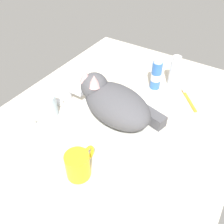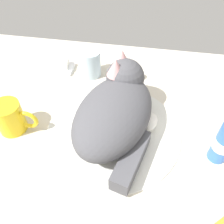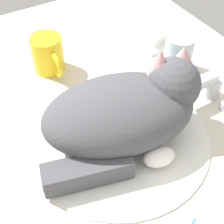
# 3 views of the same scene
# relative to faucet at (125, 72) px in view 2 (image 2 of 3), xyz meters

# --- Properties ---
(ground_plane) EXTENTS (1.10, 0.83, 0.03)m
(ground_plane) POSITION_rel_faucet_xyz_m (0.00, -0.22, -0.04)
(ground_plane) COLOR beige
(sink_basin) EXTENTS (0.34, 0.34, 0.01)m
(sink_basin) POSITION_rel_faucet_xyz_m (0.00, -0.22, -0.02)
(sink_basin) COLOR silver
(sink_basin) RESTS_ON ground_plane
(faucet) EXTENTS (0.12, 0.10, 0.06)m
(faucet) POSITION_rel_faucet_xyz_m (0.00, 0.00, 0.00)
(faucet) COLOR silver
(faucet) RESTS_ON ground_plane
(cat) EXTENTS (0.23, 0.33, 0.16)m
(cat) POSITION_rel_faucet_xyz_m (0.00, -0.20, 0.04)
(cat) COLOR #4C4C51
(cat) RESTS_ON sink_basin
(coffee_mug) EXTENTS (0.11, 0.07, 0.08)m
(coffee_mug) POSITION_rel_faucet_xyz_m (-0.26, -0.25, 0.01)
(coffee_mug) COLOR yellow
(coffee_mug) RESTS_ON ground_plane
(rinse_cup) EXTENTS (0.06, 0.06, 0.09)m
(rinse_cup) POSITION_rel_faucet_xyz_m (-0.11, 0.00, 0.02)
(rinse_cup) COLOR silver
(rinse_cup) RESTS_ON ground_plane
(soap_dish) EXTENTS (0.09, 0.06, 0.01)m
(soap_dish) POSITION_rel_faucet_xyz_m (-0.22, 0.01, -0.02)
(soap_dish) COLOR white
(soap_dish) RESTS_ON ground_plane
(soap_bar) EXTENTS (0.07, 0.05, 0.02)m
(soap_bar) POSITION_rel_faucet_xyz_m (-0.22, 0.01, -0.00)
(soap_bar) COLOR white
(soap_bar) RESTS_ON soap_dish
(toothbrush) EXTENTS (0.11, 0.10, 0.02)m
(toothbrush) POSITION_rel_faucet_xyz_m (0.25, -0.40, -0.02)
(toothbrush) COLOR orange
(toothbrush) RESTS_ON ground_plane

